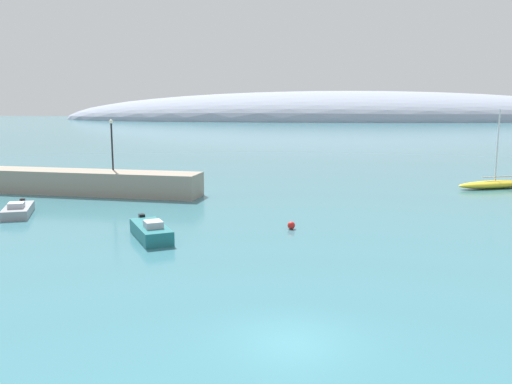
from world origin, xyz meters
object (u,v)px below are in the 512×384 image
at_px(motorboat_grey_foreground, 18,210).
at_px(motorboat_teal_alongside_breakwater, 151,231).
at_px(mooring_buoy_red, 291,225).
at_px(harbor_lamp_post, 112,139).
at_px(sailboat_yellow_near_shore, 495,184).

bearing_deg(motorboat_grey_foreground, motorboat_teal_alongside_breakwater, 42.29).
bearing_deg(motorboat_teal_alongside_breakwater, mooring_buoy_red, 82.93).
xyz_separation_m(motorboat_grey_foreground, motorboat_teal_alongside_breakwater, (11.62, -6.51, 0.09)).
distance_m(motorboat_teal_alongside_breakwater, harbor_lamp_post, 19.24).
relative_size(motorboat_grey_foreground, motorboat_teal_alongside_breakwater, 0.98).
xyz_separation_m(motorboat_grey_foreground, harbor_lamp_post, (3.98, 10.56, 4.58)).
relative_size(sailboat_yellow_near_shore, motorboat_teal_alongside_breakwater, 1.58).
distance_m(mooring_buoy_red, harbor_lamp_post, 22.07).
xyz_separation_m(sailboat_yellow_near_shore, harbor_lamp_post, (-36.49, -4.35, 4.53)).
height_order(mooring_buoy_red, harbor_lamp_post, harbor_lamp_post).
relative_size(sailboat_yellow_near_shore, mooring_buoy_red, 16.31).
bearing_deg(mooring_buoy_red, motorboat_grey_foreground, 170.25).
bearing_deg(motorboat_grey_foreground, sailboat_yellow_near_shore, 91.79).
relative_size(motorboat_teal_alongside_breakwater, harbor_lamp_post, 1.13).
relative_size(sailboat_yellow_near_shore, motorboat_grey_foreground, 1.62).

